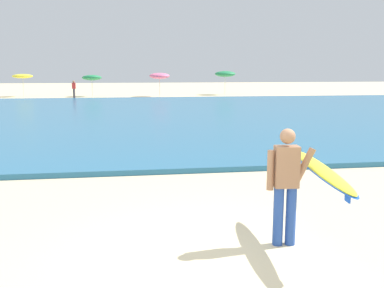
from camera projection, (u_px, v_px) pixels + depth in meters
The scene contains 8 objects.
ground_plane at pixel (222, 260), 5.73m from camera, with size 160.00×160.00×0.00m, color beige.
sea at pixel (151, 114), 24.08m from camera, with size 120.00×28.00×0.14m, color teal.
surfer_with_board at pixel (302, 177), 6.08m from camera, with size 1.05×2.46×1.73m.
beach_umbrella_0 at pixel (23, 76), 40.36m from camera, with size 1.88×1.89×2.17m.
beach_umbrella_1 at pixel (92, 78), 40.59m from camera, with size 1.86×1.89×2.12m.
beach_umbrella_2 at pixel (159, 76), 40.42m from camera, with size 1.94×1.96×2.29m.
beach_umbrella_3 at pixel (225, 74), 43.56m from camera, with size 2.12×2.12×2.44m.
beachgoer_near_row_left at pixel (74, 89), 38.74m from camera, with size 0.32×0.20×1.58m.
Camera 1 is at (-1.19, -5.25, 2.55)m, focal length 39.56 mm.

